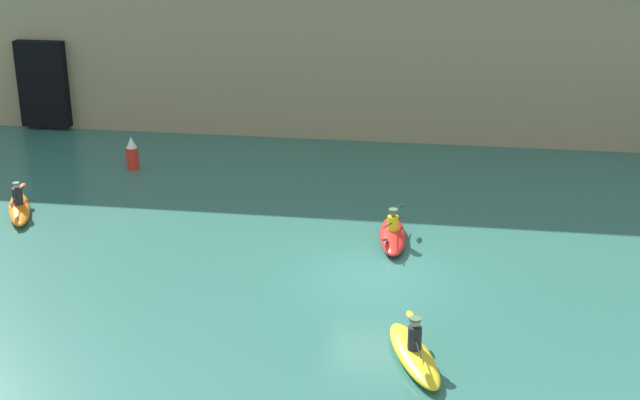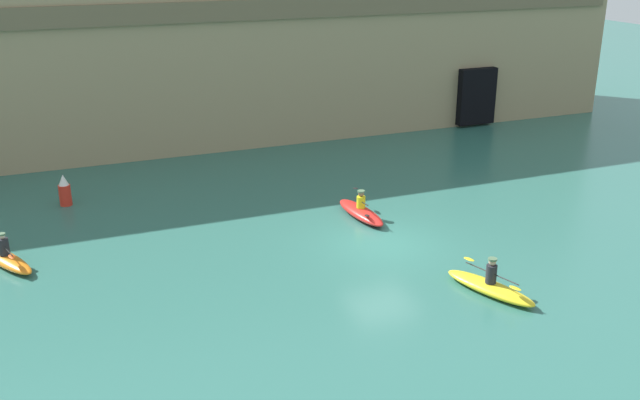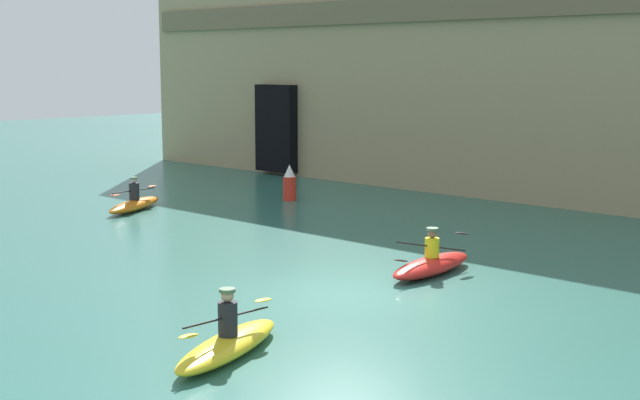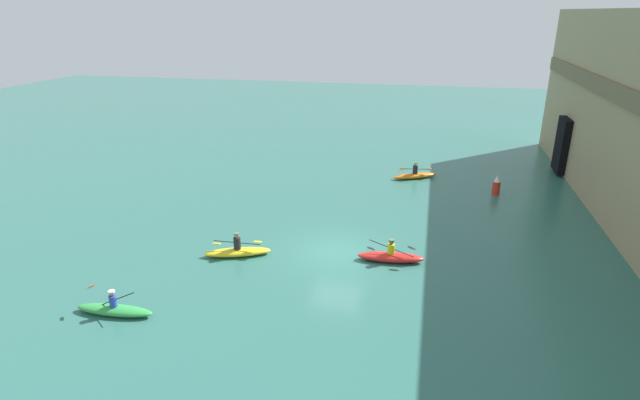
{
  "view_description": "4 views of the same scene",
  "coord_description": "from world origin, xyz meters",
  "px_view_note": "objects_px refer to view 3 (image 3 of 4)",
  "views": [
    {
      "loc": [
        1.88,
        -23.27,
        11.16
      ],
      "look_at": [
        -1.83,
        1.71,
        1.62
      ],
      "focal_mm": 50.0,
      "sensor_mm": 36.0,
      "label": 1
    },
    {
      "loc": [
        -10.71,
        -20.7,
        10.26
      ],
      "look_at": [
        -2.51,
        -0.27,
        2.11
      ],
      "focal_mm": 40.0,
      "sensor_mm": 36.0,
      "label": 2
    },
    {
      "loc": [
        12.52,
        -14.03,
        4.92
      ],
      "look_at": [
        0.39,
        -1.25,
        2.2
      ],
      "focal_mm": 50.0,
      "sensor_mm": 36.0,
      "label": 3
    },
    {
      "loc": [
        21.31,
        3.96,
        10.91
      ],
      "look_at": [
        -2.37,
        -1.37,
        1.71
      ],
      "focal_mm": 28.0,
      "sensor_mm": 36.0,
      "label": 4
    }
  ],
  "objects_px": {
    "kayak_orange": "(135,204)",
    "kayak_yellow": "(228,343)",
    "kayak_red": "(432,264)"
  },
  "relations": [
    {
      "from": "kayak_orange",
      "to": "kayak_red",
      "type": "distance_m",
      "value": 12.77
    },
    {
      "from": "kayak_yellow",
      "to": "kayak_red",
      "type": "distance_m",
      "value": 7.24
    },
    {
      "from": "kayak_red",
      "to": "kayak_yellow",
      "type": "bearing_deg",
      "value": -176.95
    },
    {
      "from": "kayak_yellow",
      "to": "kayak_red",
      "type": "height_order",
      "value": "kayak_yellow"
    },
    {
      "from": "kayak_orange",
      "to": "kayak_yellow",
      "type": "xyz_separation_m",
      "value": [
        13.78,
        -7.7,
        -0.0
      ]
    },
    {
      "from": "kayak_orange",
      "to": "kayak_red",
      "type": "xyz_separation_m",
      "value": [
        12.76,
        -0.53,
        0.01
      ]
    },
    {
      "from": "kayak_orange",
      "to": "kayak_yellow",
      "type": "height_order",
      "value": "kayak_yellow"
    },
    {
      "from": "kayak_orange",
      "to": "kayak_red",
      "type": "relative_size",
      "value": 1.02
    },
    {
      "from": "kayak_orange",
      "to": "kayak_red",
      "type": "height_order",
      "value": "kayak_orange"
    },
    {
      "from": "kayak_orange",
      "to": "kayak_yellow",
      "type": "relative_size",
      "value": 0.99
    }
  ]
}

